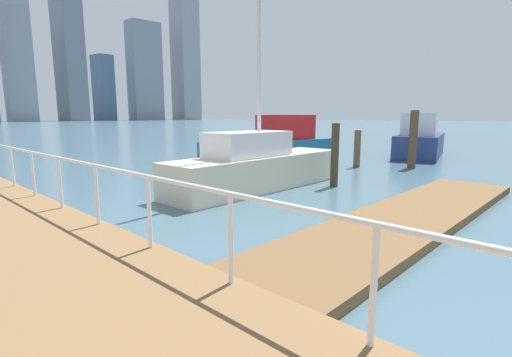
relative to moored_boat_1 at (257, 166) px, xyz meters
The scene contains 13 objects.
ground_plane 7.52m from the moored_boat_1, 110.38° to the left, with size 300.00×300.00×0.00m, color #476675.
floating_dock 5.05m from the moored_boat_1, 97.53° to the right, with size 10.90×2.00×0.18m, color brown.
boardwalk_railing 7.64m from the moored_boat_1, 139.07° to the right, with size 0.06×27.56×1.08m.
dock_piling_0 8.25m from the moored_boat_1, 12.28° to the right, with size 0.35×0.35×2.50m, color brown.
dock_piling_1 6.69m from the moored_boat_1, ahead, with size 0.29×0.29×1.65m, color brown.
dock_piling_2 2.56m from the moored_boat_1, 37.74° to the right, with size 0.25×0.25×2.05m, color #473826.
moored_boat_1 is the anchor object (origin of this frame).
moored_boat_3 12.81m from the moored_boat_1, ahead, with size 6.37×3.52×2.42m.
moored_boat_5 5.99m from the moored_boat_1, 35.49° to the left, with size 6.94×2.77×2.31m.
skyline_tower_4 152.45m from the moored_boat_1, 70.88° to the left, with size 7.42×11.25×47.63m, color slate.
skyline_tower_5 162.42m from the moored_boat_1, 66.50° to the left, with size 6.17×7.95×26.63m, color slate.
skyline_tower_6 166.31m from the moored_boat_1, 60.50° to the left, with size 13.38×8.09×41.62m, color gray.
skyline_tower_7 180.56m from the moored_boat_1, 54.33° to the left, with size 9.34×11.92×74.16m, color #8C939E.
Camera 1 is at (-5.90, 5.00, 2.31)m, focal length 26.30 mm.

